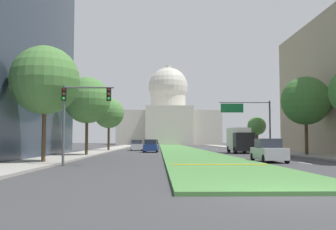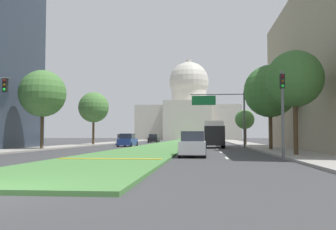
# 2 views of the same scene
# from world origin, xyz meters

# --- Properties ---
(ground_plane) EXTENTS (291.70, 291.70, 0.00)m
(ground_plane) POSITION_xyz_m (0.00, 66.30, 0.00)
(ground_plane) COLOR #3D3D3F
(grass_median) EXTENTS (6.59, 119.33, 0.14)m
(grass_median) POSITION_xyz_m (0.00, 59.67, 0.07)
(grass_median) COLOR #4C8442
(grass_median) RESTS_ON ground_plane
(median_curb_nose) EXTENTS (5.93, 0.50, 0.04)m
(median_curb_nose) POSITION_xyz_m (0.00, 12.34, 0.16)
(median_curb_nose) COLOR gold
(median_curb_nose) RESTS_ON grass_median
(lane_dashes_right) EXTENTS (0.16, 48.30, 0.01)m
(lane_dashes_right) POSITION_xyz_m (6.82, 40.50, 0.00)
(lane_dashes_right) COLOR silver
(lane_dashes_right) RESTS_ON ground_plane
(sidewalk_left) EXTENTS (4.00, 119.33, 0.15)m
(sidewalk_left) POSITION_xyz_m (-12.35, 53.04, 0.07)
(sidewalk_left) COLOR #9E9991
(sidewalk_left) RESTS_ON ground_plane
(sidewalk_right) EXTENTS (4.00, 119.33, 0.15)m
(sidewalk_right) POSITION_xyz_m (12.35, 53.04, 0.07)
(sidewalk_right) COLOR #9E9991
(sidewalk_right) RESTS_ON ground_plane
(capitol_building) EXTENTS (36.23, 29.94, 29.55)m
(capitol_building) POSITION_xyz_m (0.00, 131.83, 9.65)
(capitol_building) COLOR beige
(capitol_building) RESTS_ON ground_plane
(traffic_light_near_right) EXTENTS (0.28, 0.35, 5.20)m
(traffic_light_near_right) POSITION_xyz_m (9.85, 13.34, 3.31)
(traffic_light_near_right) COLOR #515456
(traffic_light_near_right) RESTS_ON ground_plane
(overhead_guide_sign) EXTENTS (6.36, 0.20, 6.50)m
(overhead_guide_sign) POSITION_xyz_m (7.63, 35.99, 4.68)
(overhead_guide_sign) COLOR #515456
(overhead_guide_sign) RESTS_ON ground_plane
(street_tree_right_near) EXTENTS (4.01, 4.01, 7.50)m
(street_tree_right_near) POSITION_xyz_m (11.77, 18.55, 5.48)
(street_tree_right_near) COLOR #4C3823
(street_tree_right_near) RESTS_ON ground_plane
(street_tree_left_mid) EXTENTS (4.82, 4.82, 8.20)m
(street_tree_left_mid) POSITION_xyz_m (-11.14, 28.70, 5.78)
(street_tree_left_mid) COLOR #4C3823
(street_tree_left_mid) RESTS_ON ground_plane
(street_tree_right_mid) EXTENTS (5.12, 5.12, 8.37)m
(street_tree_right_mid) POSITION_xyz_m (11.81, 28.90, 5.80)
(street_tree_right_mid) COLOR #4C3823
(street_tree_right_mid) RESTS_ON ground_plane
(street_tree_left_far) EXTENTS (4.59, 4.59, 8.04)m
(street_tree_left_far) POSITION_xyz_m (-11.26, 47.50, 5.72)
(street_tree_left_far) COLOR #4C3823
(street_tree_left_far) RESTS_ON ground_plane
(street_tree_right_far) EXTENTS (2.82, 2.82, 5.22)m
(street_tree_right_far) POSITION_xyz_m (11.30, 47.27, 3.75)
(street_tree_right_far) COLOR #4C3823
(street_tree_right_far) RESTS_ON ground_plane
(sedan_lead_stopped) EXTENTS (1.84, 4.35, 1.77)m
(sedan_lead_stopped) POSITION_xyz_m (4.57, 17.67, 0.82)
(sedan_lead_stopped) COLOR #BCBCC1
(sedan_lead_stopped) RESTS_ON ground_plane
(sedan_midblock) EXTENTS (2.02, 4.57, 1.73)m
(sedan_midblock) POSITION_xyz_m (-4.73, 41.17, 0.81)
(sedan_midblock) COLOR navy
(sedan_midblock) RESTS_ON ground_plane
(sedan_distant) EXTENTS (2.18, 4.57, 1.68)m
(sedan_distant) POSITION_xyz_m (-7.18, 50.20, 0.79)
(sedan_distant) COLOR silver
(sedan_distant) RESTS_ON ground_plane
(sedan_far_horizon) EXTENTS (1.97, 4.45, 1.74)m
(sedan_far_horizon) POSITION_xyz_m (-4.63, 67.21, 0.82)
(sedan_far_horizon) COLOR black
(sedan_far_horizon) RESTS_ON ground_plane
(box_truck_delivery) EXTENTS (2.40, 6.40, 3.20)m
(box_truck_delivery) POSITION_xyz_m (6.56, 37.35, 1.68)
(box_truck_delivery) COLOR black
(box_truck_delivery) RESTS_ON ground_plane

